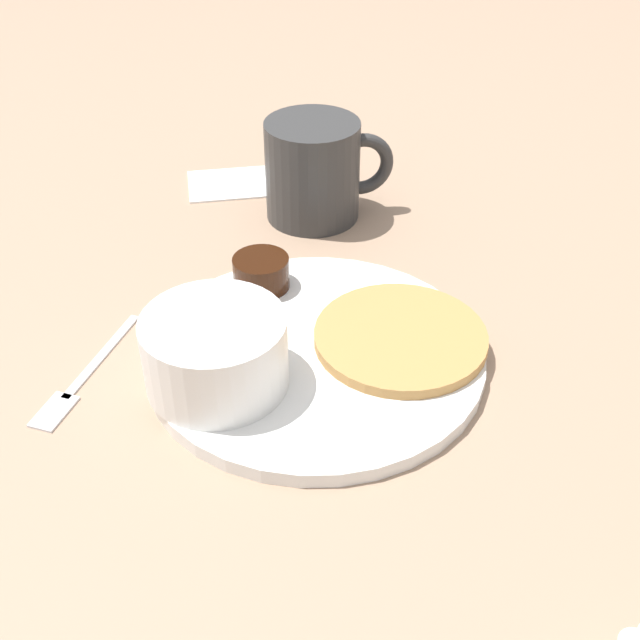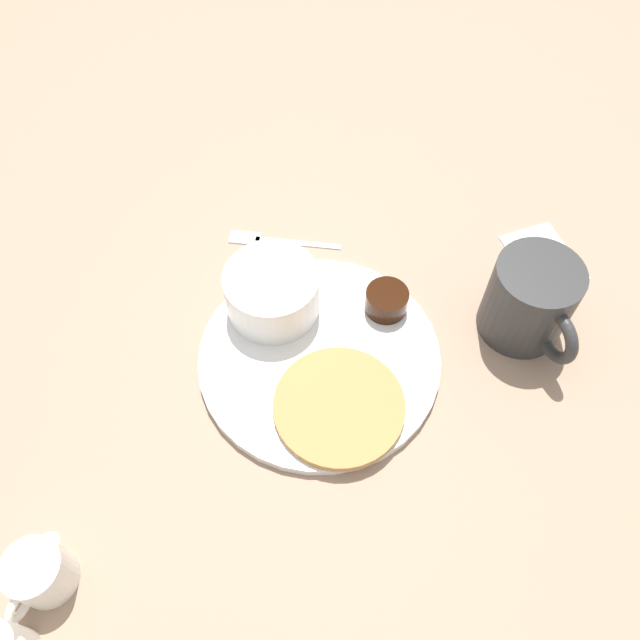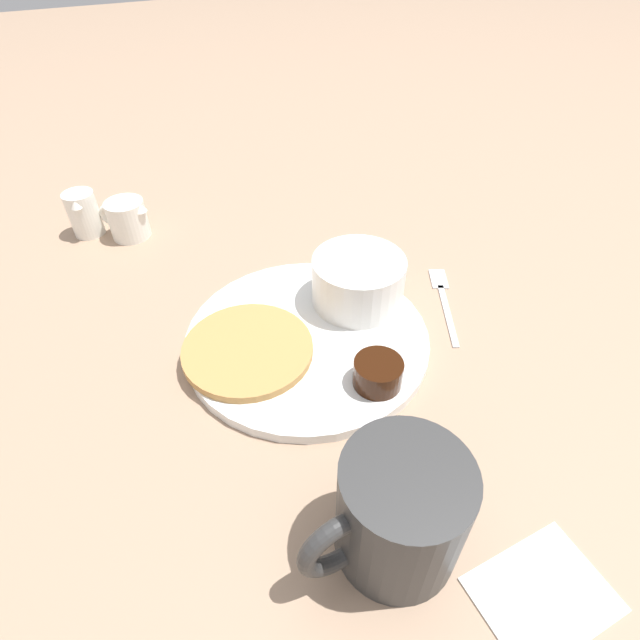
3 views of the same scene
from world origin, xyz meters
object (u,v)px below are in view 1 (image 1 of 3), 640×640
plate (316,354)px  bowl (215,350)px  fork (79,381)px  coffee_mug (315,170)px

plate → bowl: bearing=-158.2°
fork → plate: bearing=1.9°
coffee_mug → fork: 0.32m
coffee_mug → fork: coffee_mug is taller
bowl → fork: 0.12m
plate → coffee_mug: (0.03, 0.23, 0.04)m
plate → fork: plate is taller
bowl → coffee_mug: (0.10, 0.26, 0.01)m
coffee_mug → bowl: bearing=-111.6°
fork → coffee_mug: bearing=48.5°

